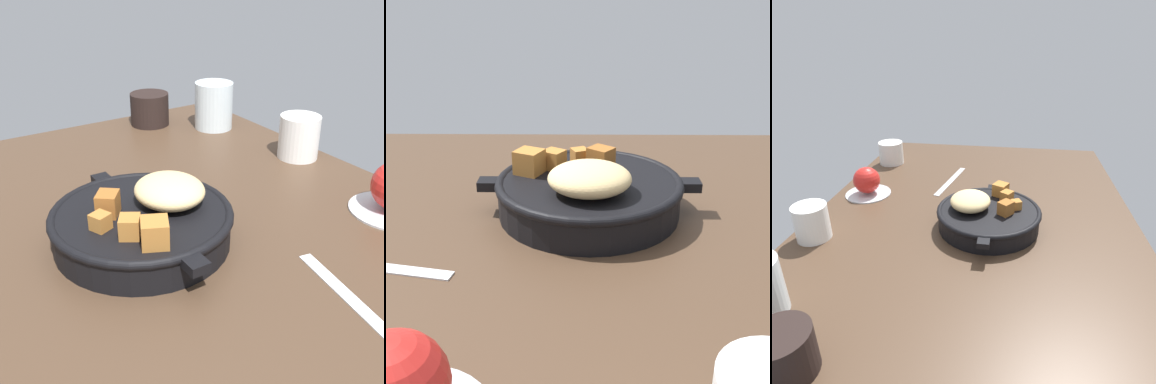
% 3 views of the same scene
% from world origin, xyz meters
% --- Properties ---
extents(ground_plane, '(1.08, 0.77, 0.02)m').
position_xyz_m(ground_plane, '(0.00, 0.00, -0.01)').
color(ground_plane, '#473323').
extents(cast_iron_skillet, '(0.28, 0.24, 0.08)m').
position_xyz_m(cast_iron_skillet, '(-0.06, -0.04, 0.03)').
color(cast_iron_skillet, black).
rests_on(cast_iron_skillet, ground_plane).
extents(saucer_plate, '(0.12, 0.12, 0.01)m').
position_xyz_m(saucer_plate, '(0.07, 0.30, 0.00)').
color(saucer_plate, '#B7BABF').
rests_on(saucer_plate, ground_plane).
extents(red_apple, '(0.07, 0.07, 0.07)m').
position_xyz_m(red_apple, '(0.07, 0.30, 0.04)').
color(red_apple, red).
rests_on(red_apple, saucer_plate).
extents(butter_knife, '(0.21, 0.06, 0.00)m').
position_xyz_m(butter_knife, '(0.19, 0.09, 0.00)').
color(butter_knife, silver).
rests_on(butter_knife, ground_plane).
extents(coffee_mug_dark, '(0.08, 0.08, 0.07)m').
position_xyz_m(coffee_mug_dark, '(-0.47, 0.19, 0.03)').
color(coffee_mug_dark, black).
rests_on(coffee_mug_dark, ground_plane).
extents(white_creamer_pitcher, '(0.07, 0.07, 0.08)m').
position_xyz_m(white_creamer_pitcher, '(-0.16, 0.33, 0.04)').
color(white_creamer_pitcher, white).
rests_on(white_creamer_pitcher, ground_plane).
extents(ceramic_mug_white, '(0.08, 0.08, 0.07)m').
position_xyz_m(ceramic_mug_white, '(0.31, 0.31, 0.04)').
color(ceramic_mug_white, silver).
rests_on(ceramic_mug_white, ground_plane).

